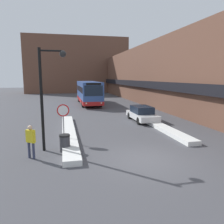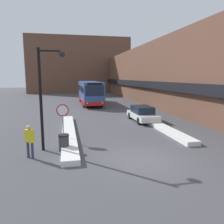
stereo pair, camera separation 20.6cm
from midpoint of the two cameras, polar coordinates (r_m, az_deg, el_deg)
ground_plane at (r=11.20m, az=8.34°, el=-12.21°), size 160.00×160.00×0.00m
building_row_right at (r=36.43m, az=9.69°, el=9.50°), size 5.50×60.00×8.75m
building_backdrop_far at (r=59.78m, az=-9.21°, el=11.92°), size 26.00×8.00×14.13m
snow_bank_left at (r=15.89m, az=-11.57°, el=-5.30°), size 0.90×11.63×0.29m
snow_bank_right at (r=18.53m, az=11.23°, el=-3.22°), size 0.90×10.95×0.29m
city_bus at (r=33.09m, az=-6.31°, el=5.20°), size 2.71×11.33×3.37m
parked_car_front at (r=20.45m, az=7.55°, el=-0.40°), size 1.83×4.39×1.38m
stop_sign at (r=13.93m, az=-13.04°, el=-0.69°), size 0.76×0.08×2.39m
street_lamp at (r=12.32m, az=-17.07°, el=6.20°), size 1.46×0.36×5.58m
pedestrian at (r=11.68m, az=-20.95°, el=-6.53°), size 0.49×0.45×1.71m
trash_bin at (r=12.39m, az=-12.70°, el=-7.89°), size 0.59×0.59×0.95m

